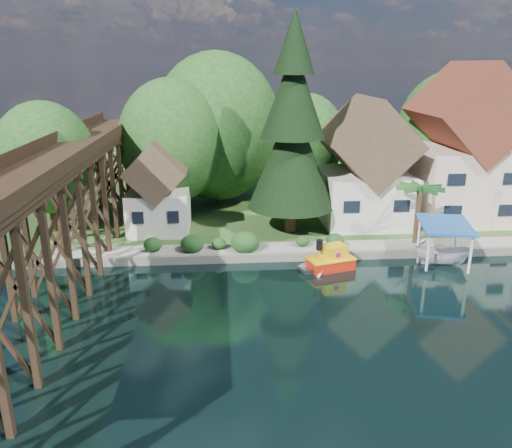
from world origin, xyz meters
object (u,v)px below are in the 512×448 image
at_px(house_center, 463,154).
at_px(boat_white_a, 324,264).
at_px(shed, 158,193).
at_px(palm_tree, 420,190).
at_px(house_left, 365,170).
at_px(trestle_bridge, 62,207).
at_px(conifer, 293,130).
at_px(tugboat, 331,259).
at_px(boat_canopy, 443,247).

relative_size(house_center, boat_white_a, 3.75).
bearing_deg(shed, palm_tree, -12.83).
xyz_separation_m(house_left, house_center, (9.00, 0.50, 1.28)).
bearing_deg(shed, house_left, 4.77).
height_order(trestle_bridge, conifer, conifer).
relative_size(house_center, shed, 1.77).
bearing_deg(tugboat, palm_tree, 25.06).
distance_m(house_left, house_center, 9.10).
xyz_separation_m(conifer, boat_white_a, (1.45, -7.30, -8.65)).
bearing_deg(conifer, house_center, 10.59).
height_order(house_left, tugboat, house_left).
bearing_deg(boat_canopy, house_center, 60.53).
relative_size(boat_white_a, boat_canopy, 0.66).
bearing_deg(boat_canopy, tugboat, -178.79).
relative_size(trestle_bridge, conifer, 2.49).
relative_size(trestle_bridge, tugboat, 12.08).
xyz_separation_m(house_left, boat_canopy, (3.32, -9.55, -3.77)).
bearing_deg(house_center, palm_tree, -133.72).
height_order(house_center, conifer, conifer).
bearing_deg(conifer, tugboat, -74.96).
relative_size(house_left, boat_canopy, 1.96).
xyz_separation_m(trestle_bridge, boat_canopy, (26.32, 1.28, -3.98)).
distance_m(house_center, boat_white_a, 18.72).
height_order(house_center, boat_white_a, house_center).
relative_size(shed, palm_tree, 1.57).
height_order(trestle_bridge, boat_canopy, trestle_bridge).
bearing_deg(house_left, palm_tree, -67.23).
distance_m(conifer, tugboat, 11.21).
relative_size(house_left, conifer, 0.62).
bearing_deg(shed, trestle_bridge, -118.19).
height_order(house_left, palm_tree, house_left).
height_order(house_left, boat_canopy, house_left).
relative_size(house_center, boat_canopy, 2.47).
xyz_separation_m(trestle_bridge, palm_tree, (25.60, 4.64, -0.48)).
relative_size(shed, conifer, 0.44).
xyz_separation_m(palm_tree, boat_canopy, (0.72, -3.35, -3.50)).
height_order(trestle_bridge, boat_white_a, trestle_bridge).
bearing_deg(boat_white_a, tugboat, -102.66).
bearing_deg(palm_tree, conifer, 158.58).
bearing_deg(tugboat, shed, 147.81).
relative_size(house_left, shed, 1.40).
bearing_deg(boat_white_a, conifer, -7.05).
xyz_separation_m(house_center, tugboat, (-13.94, -10.22, -5.70)).
xyz_separation_m(house_left, shed, (-18.00, -1.50, -1.31)).
bearing_deg(house_center, house_left, -176.82).
distance_m(trestle_bridge, shed, 10.69).
bearing_deg(palm_tree, house_left, 112.77).
bearing_deg(boat_canopy, shed, 159.33).
height_order(house_left, shed, house_left).
height_order(shed, boat_canopy, shed).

